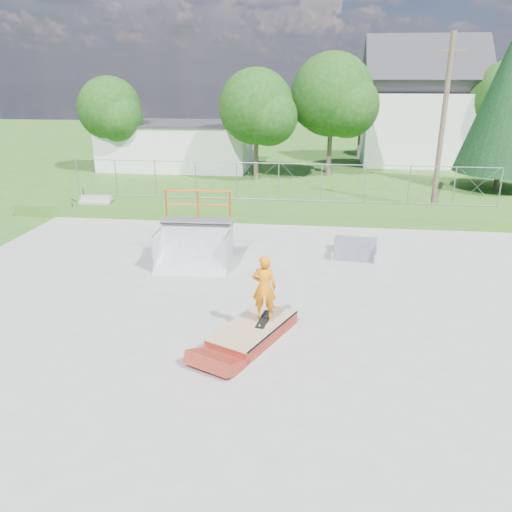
{
  "coord_description": "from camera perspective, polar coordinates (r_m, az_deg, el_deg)",
  "views": [
    {
      "loc": [
        1.83,
        -12.78,
        6.09
      ],
      "look_at": [
        0.12,
        0.96,
        1.1
      ],
      "focal_mm": 35.0,
      "sensor_mm": 36.0,
      "label": 1
    }
  ],
  "objects": [
    {
      "name": "ground",
      "position": [
        14.28,
        -0.94,
        -5.44
      ],
      "size": [
        120.0,
        120.0,
        0.0
      ],
      "primitive_type": "plane",
      "color": "#325D1A",
      "rests_on": "ground"
    },
    {
      "name": "concrete_pad",
      "position": [
        14.27,
        -0.94,
        -5.37
      ],
      "size": [
        20.0,
        16.0,
        0.04
      ],
      "primitive_type": "cube",
      "color": "gray",
      "rests_on": "ground"
    },
    {
      "name": "grass_berm",
      "position": [
        23.11,
        2.34,
        5.16
      ],
      "size": [
        24.0,
        3.0,
        0.5
      ],
      "primitive_type": "cube",
      "color": "#325D1A",
      "rests_on": "ground"
    },
    {
      "name": "grind_box",
      "position": [
        12.41,
        -0.31,
        -8.62
      ],
      "size": [
        2.09,
        2.73,
        0.36
      ],
      "rotation": [
        0.0,
        0.0,
        -0.42
      ],
      "color": "maroon",
      "rests_on": "concrete_pad"
    },
    {
      "name": "quarter_pipe",
      "position": [
        16.68,
        -7.19,
        2.65
      ],
      "size": [
        2.5,
        2.14,
        2.42
      ],
      "primitive_type": null,
      "rotation": [
        0.0,
        0.0,
        0.04
      ],
      "color": "#A9ACB2",
      "rests_on": "concrete_pad"
    },
    {
      "name": "flat_bank_ramp",
      "position": [
        18.25,
        11.19,
        0.7
      ],
      "size": [
        1.69,
        1.78,
        0.47
      ],
      "primitive_type": null,
      "rotation": [
        0.0,
        0.0,
        -0.1
      ],
      "color": "#A9ACB2",
      "rests_on": "concrete_pad"
    },
    {
      "name": "skateboard",
      "position": [
        12.46,
        0.92,
        -7.31
      ],
      "size": [
        0.38,
        0.82,
        0.13
      ],
      "primitive_type": "cube",
      "rotation": [
        0.14,
        0.0,
        -0.21
      ],
      "color": "black",
      "rests_on": "grind_box"
    },
    {
      "name": "skater",
      "position": [
        12.12,
        0.94,
        -3.9
      ],
      "size": [
        0.6,
        0.4,
        1.62
      ],
      "primitive_type": "imported",
      "rotation": [
        0.0,
        0.0,
        3.16
      ],
      "color": "orange",
      "rests_on": "grind_box"
    },
    {
      "name": "concrete_stairs",
      "position": [
        24.51,
        -18.13,
        5.4
      ],
      "size": [
        1.5,
        1.6,
        0.8
      ],
      "primitive_type": null,
      "color": "gray",
      "rests_on": "ground"
    },
    {
      "name": "chain_link_fence",
      "position": [
        23.82,
        2.59,
        8.44
      ],
      "size": [
        20.0,
        0.06,
        1.8
      ],
      "primitive_type": null,
      "color": "gray",
      "rests_on": "grass_berm"
    },
    {
      "name": "utility_building_flat",
      "position": [
        36.43,
        -8.81,
        12.36
      ],
      "size": [
        10.0,
        6.0,
        3.0
      ],
      "primitive_type": "cube",
      "color": "silver",
      "rests_on": "ground"
    },
    {
      "name": "gable_house",
      "position": [
        39.5,
        18.25,
        15.6
      ],
      "size": [
        8.4,
        6.08,
        8.94
      ],
      "color": "silver",
      "rests_on": "ground"
    },
    {
      "name": "utility_pole",
      "position": [
        25.51,
        20.55,
        13.91
      ],
      "size": [
        0.24,
        0.24,
        8.0
      ],
      "primitive_type": "cylinder",
      "color": "brown",
      "rests_on": "ground"
    },
    {
      "name": "tree_left_near",
      "position": [
        30.88,
        0.45,
        16.38
      ],
      "size": [
        4.76,
        4.48,
        6.65
      ],
      "color": "brown",
      "rests_on": "ground"
    },
    {
      "name": "tree_center",
      "position": [
        32.63,
        9.2,
        17.39
      ],
      "size": [
        5.44,
        5.12,
        7.6
      ],
      "color": "brown",
      "rests_on": "ground"
    },
    {
      "name": "tree_left_far",
      "position": [
        35.41,
        -16.1,
        15.59
      ],
      "size": [
        4.42,
        4.16,
        6.18
      ],
      "color": "brown",
      "rests_on": "ground"
    },
    {
      "name": "tree_right_far",
      "position": [
        38.69,
        26.9,
        15.5
      ],
      "size": [
        5.1,
        4.8,
        7.12
      ],
      "color": "brown",
      "rests_on": "ground"
    },
    {
      "name": "tree_back_mid",
      "position": [
        40.85,
        12.32,
        15.94
      ],
      "size": [
        4.08,
        3.84,
        5.7
      ],
      "color": "brown",
      "rests_on": "ground"
    },
    {
      "name": "conifer_tree",
      "position": [
        31.49,
        27.06,
        15.87
      ],
      "size": [
        5.04,
        5.04,
        9.1
      ],
      "color": "brown",
      "rests_on": "ground"
    }
  ]
}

